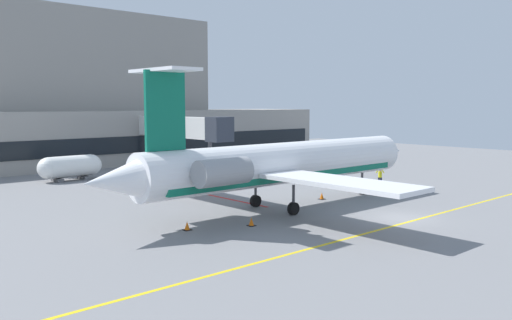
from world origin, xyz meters
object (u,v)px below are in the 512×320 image
Objects in this scene: regional_jet at (280,164)px; fuel_tank at (70,167)px; baggage_tug at (325,173)px; pushback_tractor at (239,173)px; marshaller at (380,177)px.

fuel_tank is (-5.24, 25.00, -1.98)m from regional_jet.
pushback_tractor reaches higher than baggage_tug.
pushback_tractor is 17.30m from fuel_tank.
regional_jet is 14.95m from marshaller.
baggage_tug is 8.59m from pushback_tractor.
fuel_tank reaches higher than baggage_tug.
marshaller is at bearing -75.17° from baggage_tug.
pushback_tractor is (6.69, 12.47, -2.44)m from regional_jet.
pushback_tractor is at bearing -46.40° from fuel_tank.
fuel_tank is at bearing 130.17° from marshaller.
pushback_tractor is (-6.53, 5.58, 0.09)m from baggage_tug.
regional_jet is 7.76× the size of baggage_tug.
marshaller is (1.45, -5.48, 0.07)m from baggage_tug.
regional_jet is at bearing -174.51° from marshaller.
pushback_tractor is 1.78× the size of marshaller.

